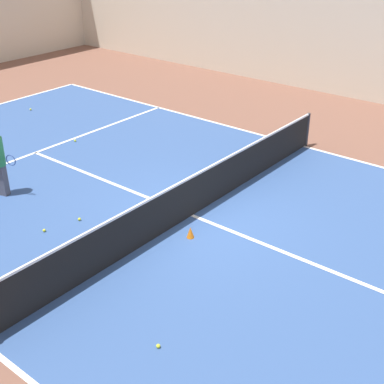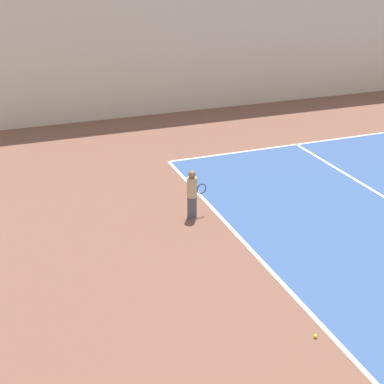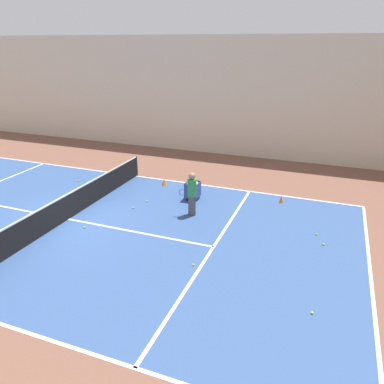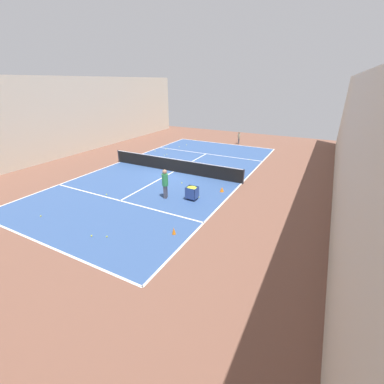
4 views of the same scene
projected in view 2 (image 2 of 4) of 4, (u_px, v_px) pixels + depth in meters
The scene contains 5 objects.
line_baseline_near at pixel (238, 236), 12.93m from camera, with size 10.67×0.10×0.00m, color white.
hall_enclosure_left at pixel (352, 21), 24.21m from camera, with size 0.15×32.50×6.74m.
player_near_baseline at pixel (192, 191), 13.56m from camera, with size 0.30×0.59×1.31m.
tennis_ball_8 at pixel (314, 154), 18.05m from camera, with size 0.07×0.07×0.07m, color yellow.
tennis_ball_16 at pixel (316, 336), 9.54m from camera, with size 0.07×0.07×0.07m, color yellow.
Camera 2 is at (10.20, -15.70, 6.34)m, focal length 50.00 mm.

